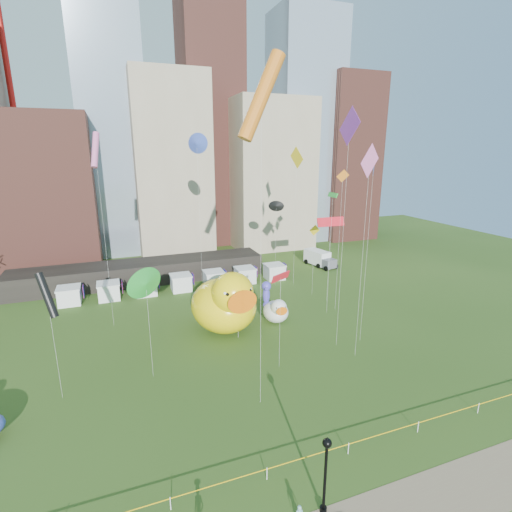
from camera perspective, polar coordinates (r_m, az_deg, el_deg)
name	(u,v)px	position (r m, az deg, el deg)	size (l,w,h in m)	color
ground	(267,479)	(28.09, 1.62, -30.18)	(160.00, 160.00, 0.00)	#2B4916
skyline	(159,143)	(79.82, -14.15, 15.96)	(101.00, 23.00, 68.00)	brown
crane_right	(290,17)	(94.58, 5.00, 31.85)	(23.00, 1.00, 76.00)	red
pavilion	(142,272)	(63.01, -16.50, -2.28)	(38.00, 6.00, 3.20)	black
vendor_tents	(181,283)	(58.00, -11.03, -3.96)	(33.24, 2.80, 2.40)	white
caution_tape	(267,471)	(27.61, 1.64, -29.19)	(50.00, 0.06, 0.90)	white
big_duck	(225,303)	(43.66, -4.55, -6.90)	(8.15, 10.35, 7.66)	yellow
small_duck	(276,311)	(46.62, 3.02, -8.10)	(3.32, 4.29, 3.22)	white
seahorse_green	(238,303)	(41.92, -2.69, -7.01)	(1.39, 1.70, 5.68)	silver
seahorse_purple	(266,292)	(46.69, 1.56, -5.42)	(1.46, 1.65, 4.88)	silver
lamppost	(326,467)	(24.61, 10.29, -28.40)	(0.53, 0.53, 5.10)	black
box_truck	(319,258)	(69.76, 9.33, -0.32)	(3.65, 6.67, 2.69)	white
kite_0	(331,222)	(51.46, 11.01, 4.96)	(3.90, 0.67, 11.60)	silver
kite_1	(369,165)	(36.23, 16.46, 12.82)	(2.74, 1.23, 20.65)	silver
kite_2	(276,206)	(56.48, 3.00, 7.35)	(1.40, 0.99, 12.96)	silver
kite_3	(146,283)	(34.45, -16.01, -3.90)	(2.22, 1.91, 10.34)	silver
kite_4	(314,232)	(53.66, 8.64, 3.48)	(0.92, 1.27, 10.21)	silver
kite_5	(373,169)	(39.83, 17.01, 12.17)	(1.35, 1.95, 19.96)	silver
kite_6	(342,184)	(47.93, 12.68, 10.33)	(1.22, 0.93, 17.86)	silver
kite_7	(349,130)	(38.09, 13.67, 17.69)	(0.14, 3.47, 23.93)	silver
kite_8	(281,277)	(34.71, 3.68, -3.17)	(2.23, 1.43, 9.44)	silver
kite_9	(95,150)	(44.96, -22.72, 14.26)	(1.31, 2.30, 21.97)	silver
kite_10	(47,295)	(34.14, -28.57, -5.14)	(1.71, 2.07, 10.97)	silver
kite_11	(333,197)	(46.73, 11.30, 8.56)	(0.36, 1.76, 15.24)	silver
kite_12	(297,160)	(57.09, 6.05, 13.98)	(0.57, 3.06, 20.59)	silver
kite_13	(197,143)	(50.74, -8.77, 16.15)	(1.43, 2.43, 22.17)	silver
kite_14	(261,97)	(27.57, 0.81, 22.53)	(3.53, 1.32, 26.43)	silver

